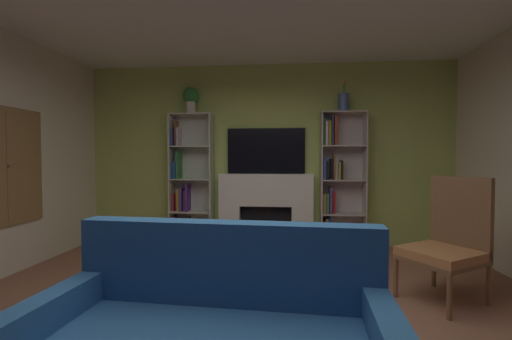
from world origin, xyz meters
The scene contains 9 objects.
ground_plane centered at (0.00, 0.00, 0.00)m, with size 6.76×6.76×0.00m, color #945E46.
wall_back_accent centered at (0.00, 2.80, 1.40)m, with size 5.75×0.06×2.79m, color #B2C95F.
fireplace centered at (0.00, 2.66, 0.57)m, with size 1.54×0.50×1.10m.
tv centered at (0.00, 2.74, 1.45)m, with size 1.20×0.06×0.70m, color black.
bookshelf_left centered at (-1.23, 2.66, 0.90)m, with size 0.66×0.29×2.03m.
bookshelf_right centered at (1.07, 2.66, 1.00)m, with size 0.66×0.29×2.03m.
potted_plant centered at (-1.16, 2.62, 2.27)m, with size 0.25×0.25×0.41m.
vase_with_flowers centered at (1.16, 2.62, 2.17)m, with size 0.16×0.16×0.47m.
armchair centered at (1.85, 0.82, 0.55)m, with size 0.83×0.82×1.16m.
Camera 1 is at (0.35, -2.52, 1.33)m, focal length 23.79 mm.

